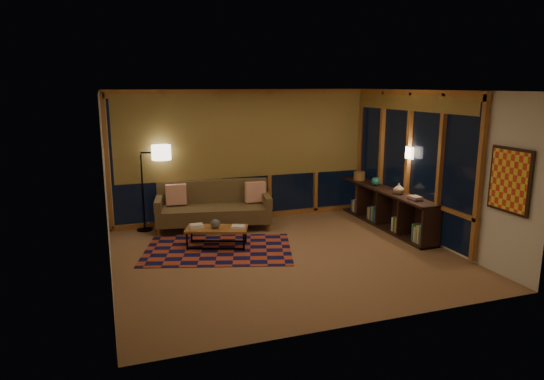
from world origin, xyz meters
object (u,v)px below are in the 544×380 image
object	(u,v)px
floor_lamp	(143,188)
bookshelf	(384,208)
sofa	(214,206)
coffee_table	(217,237)

from	to	relation	value
floor_lamp	bookshelf	distance (m)	4.78
floor_lamp	bookshelf	bearing A→B (deg)	-4.25
sofa	floor_lamp	distance (m)	1.41
floor_lamp	sofa	bearing A→B (deg)	-2.72
sofa	coffee_table	xyz separation A→B (m)	(-0.20, -1.14, -0.27)
floor_lamp	bookshelf	xyz separation A→B (m)	(4.58, -1.29, -0.46)
sofa	coffee_table	world-z (taller)	sofa
sofa	floor_lamp	size ratio (longest dim) A/B	1.31
coffee_table	floor_lamp	size ratio (longest dim) A/B	0.63
coffee_table	bookshelf	world-z (taller)	bookshelf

